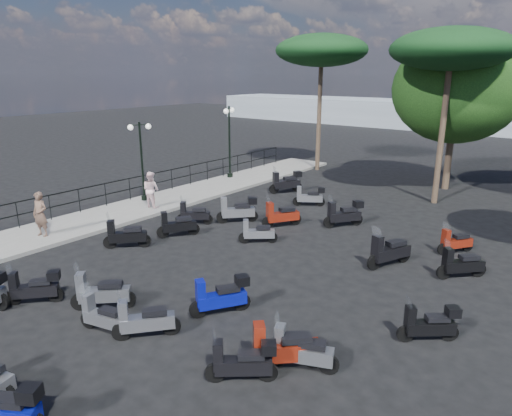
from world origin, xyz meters
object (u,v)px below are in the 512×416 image
Objects in this scene: scooter_23 at (242,362)px; broadleaf_tree at (457,89)px; scooter_3 at (194,214)px; scooter_17 at (301,351)px; pine_2 at (322,51)px; scooter_24 at (429,325)px; scooter_14 at (257,233)px; lamp_post_2 at (229,137)px; scooter_16 at (0,409)px; scooter_12 at (103,317)px; scooter_18 at (221,297)px; scooter_2 at (177,225)px; scooter_7 at (101,293)px; scooter_4 at (286,183)px; scooter_9 at (238,210)px; scooter_26 at (455,242)px; scooter_15 at (281,216)px; lamp_post_1 at (142,156)px; scooter_25 at (461,265)px; scooter_1 at (34,288)px; scooter_8 at (126,236)px; scooter_13 at (144,321)px; scooter_10 at (309,197)px; pedestrian_far at (151,189)px; scooter_20 at (344,214)px; pine_0 at (452,50)px; scooter_19 at (389,252)px.

broadleaf_tree is at bearing -34.45° from scooter_23.
scooter_3 is 0.88× the size of scooter_17.
scooter_24 is at bearing -51.44° from pine_2.
lamp_post_2 is at bearing 6.55° from scooter_14.
scooter_12 is at bearing -6.68° from scooter_16.
scooter_12 is 2.99m from scooter_18.
scooter_7 reaches higher than scooter_2.
scooter_4 reaches higher than scooter_23.
scooter_9 is (5.73, -5.98, -2.01)m from lamp_post_2.
scooter_26 is (6.36, 10.20, -0.07)m from scooter_7.
scooter_2 is 0.94× the size of scooter_15.
lamp_post_1 is 14.88m from scooter_25.
scooter_7 is at bearing -109.01° from scooter_1.
pine_2 is at bearing -34.67° from scooter_18.
scooter_14 is (3.48, 3.39, -0.07)m from scooter_8.
scooter_13 is 0.88× the size of scooter_18.
scooter_14 is (3.45, -6.90, -0.15)m from scooter_4.
pine_2 is (-8.28, 0.03, 2.14)m from broadleaf_tree.
lamp_post_1 is 8.35m from scooter_10.
scooter_15 is 1.23× the size of scooter_23.
lamp_post_2 reaches higher than pedestrian_far.
lamp_post_2 is 2.78× the size of scooter_17.
scooter_23 is at bearing 175.72° from scooter_14.
scooter_1 is 0.15× the size of broadleaf_tree.
scooter_4 is at bearing 16.14° from scooter_26.
scooter_20 reaches higher than scooter_13.
scooter_17 is 9.09m from scooter_26.
scooter_7 is 0.17× the size of pine_0.
broadleaf_tree is (1.33, 9.39, 4.83)m from scooter_20.
scooter_7 is 4.98m from scooter_23.
scooter_23 is (12.71, -13.97, -2.09)m from lamp_post_2.
lamp_post_1 is 3.07× the size of scooter_1.
lamp_post_1 is 10.49m from scooter_1.
scooter_13 is 0.16× the size of pine_0.
scooter_24 is (6.45, 4.61, 0.03)m from scooter_12.
scooter_2 is at bearing 148.25° from pedestrian_far.
pedestrian_far is 11.01m from scooter_13.
scooter_12 is at bearing -166.04° from scooter_7.
scooter_18 is at bearing -163.30° from scooter_3.
scooter_9 is at bearing 134.70° from scooter_4.
pine_2 is (-4.17, 7.67, 7.04)m from scooter_10.
scooter_1 is 0.99× the size of scooter_26.
scooter_10 is at bearing -71.15° from scooter_2.
scooter_1 is at bearing -103.41° from broadleaf_tree.
scooter_13 reaches higher than scooter_26.
scooter_3 reaches higher than scooter_23.
scooter_12 is at bearing 176.36° from scooter_3.
scooter_26 is (1.39, 10.16, -0.05)m from scooter_23.
scooter_20 is at bearing -18.39° from scooter_19.
scooter_14 is 7.75m from scooter_17.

